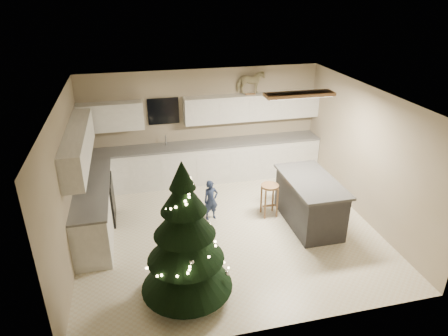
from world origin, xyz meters
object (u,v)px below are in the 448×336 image
Objects in this scene: bar_stool at (270,193)px; rocking_horse at (251,82)px; christmas_tree at (185,246)px; island at (309,201)px; toddler at (211,200)px.

rocking_horse reaches higher than bar_stool.
christmas_tree is at bearing 158.59° from rocking_horse.
rocking_horse reaches higher than island.
island is 0.80m from bar_stool.
bar_stool is 1.19m from toddler.
christmas_tree reaches higher than island.
bar_stool is at bearing 145.05° from island.
toddler is 1.30× the size of rocking_horse.
bar_stool is 2.79m from christmas_tree.
island is 1.92m from toddler.
bar_stool is at bearing -177.44° from rocking_horse.
toddler is at bearing 69.04° from christmas_tree.
bar_stool is at bearing -18.61° from toddler.
christmas_tree is at bearing -122.97° from toddler.
island is 2.64× the size of rocking_horse.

